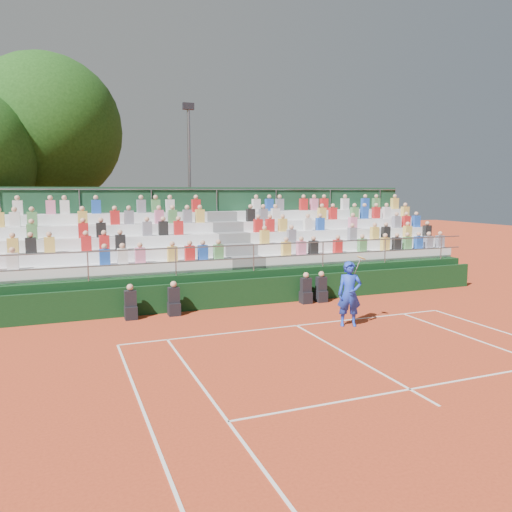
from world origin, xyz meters
name	(u,v)px	position (x,y,z in m)	size (l,w,h in m)	color
ground	(297,326)	(0.00, 0.00, 0.00)	(90.00, 90.00, 0.00)	#C44220
courtside_wall	(259,291)	(0.00, 3.20, 0.50)	(20.00, 0.15, 1.00)	black
line_officials	(238,296)	(-0.99, 2.75, 0.48)	(7.55, 0.40, 1.19)	black
grandstand	(231,264)	(0.01, 6.44, 1.09)	(20.00, 5.20, 4.40)	black
tennis_player	(349,294)	(1.53, -0.60, 1.03)	(0.97, 0.74, 2.22)	blue
tree_east	(46,130)	(-7.25, 14.45, 7.30)	(7.66, 7.66, 11.14)	#332312
floodlight_mast	(189,174)	(-0.19, 12.78, 5.11)	(0.60, 0.25, 8.85)	gray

